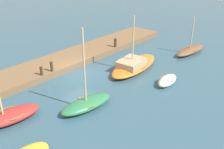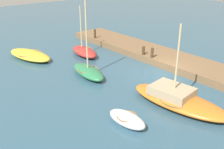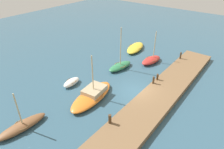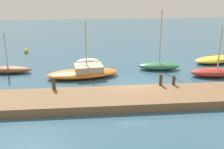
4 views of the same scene
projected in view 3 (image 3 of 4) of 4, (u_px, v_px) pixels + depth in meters
name	position (u px, v px, depth m)	size (l,w,h in m)	color
ground_plane	(136.00, 92.00, 22.46)	(84.00, 84.00, 0.00)	#33566B
dock_platform	(157.00, 98.00, 20.95)	(26.94, 3.58, 0.56)	brown
rowboat_red	(151.00, 60.00, 28.39)	(3.85, 2.04, 4.48)	#B72D28
rowboat_brown	(22.00, 126.00, 17.49)	(4.59, 1.64, 3.78)	brown
rowboat_green	(120.00, 66.00, 26.90)	(4.06, 1.95, 5.63)	#2D7A4C
motorboat_yellow	(135.00, 48.00, 32.33)	(5.35, 3.06, 0.64)	gold
sailboat_orange	(92.00, 95.00, 21.22)	(6.48, 3.09, 4.94)	orange
dinghy_white	(72.00, 82.00, 23.53)	(2.45, 1.26, 0.66)	white
mooring_post_west	(110.00, 119.00, 17.29)	(0.27, 0.27, 0.90)	#47331E
mooring_post_mid_west	(153.00, 80.00, 22.71)	(0.24, 0.24, 0.86)	#47331E
mooring_post_mid_east	(157.00, 77.00, 23.43)	(0.24, 0.24, 0.73)	#47331E
mooring_post_east	(181.00, 56.00, 28.18)	(0.22, 0.22, 0.95)	#47331E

